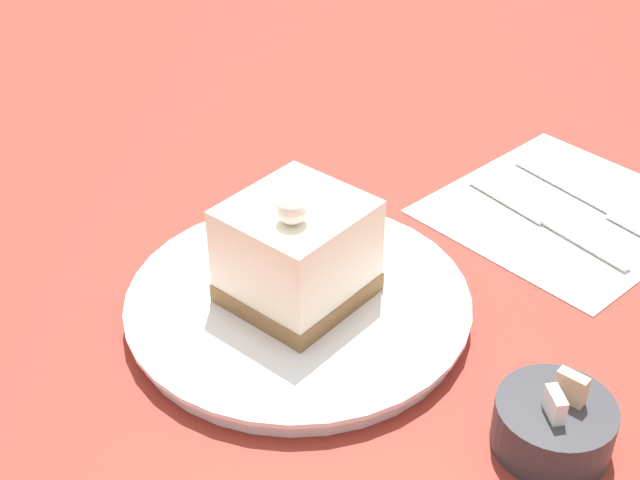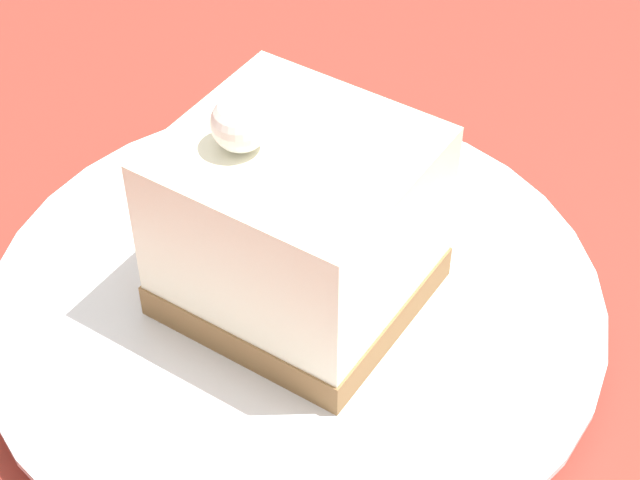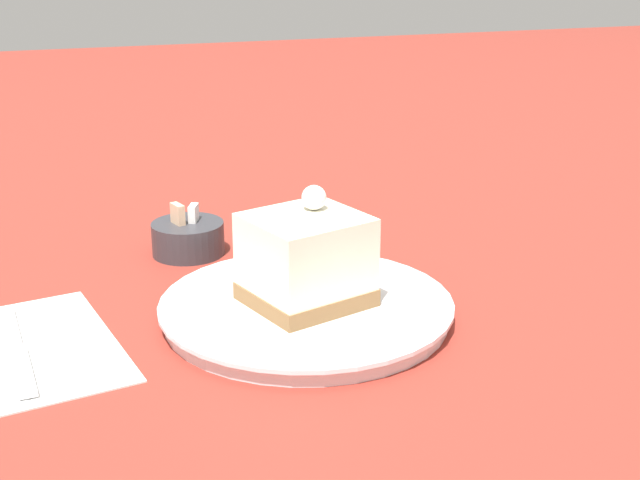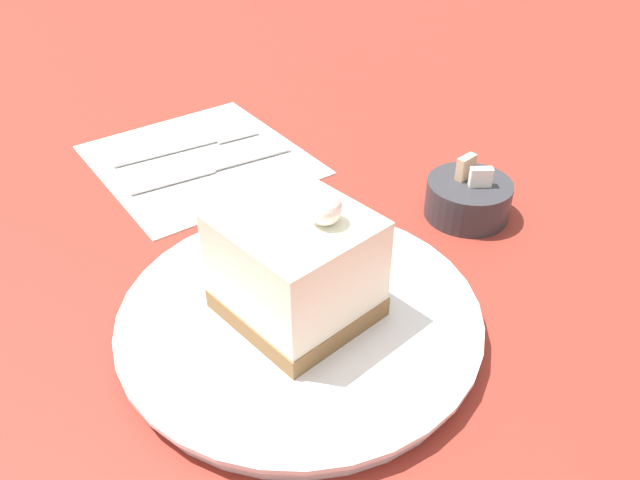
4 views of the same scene
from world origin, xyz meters
The scene contains 3 objects.
ground_plane centered at (0.00, 0.00, 0.00)m, with size 4.00×4.00×0.00m, color maroon.
plate centered at (0.02, 0.01, 0.01)m, with size 0.27×0.27×0.02m.
cake_slice centered at (0.02, 0.01, 0.06)m, with size 0.12×0.12×0.10m.
Camera 2 is at (-0.23, 0.20, 0.36)m, focal length 60.00 mm.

